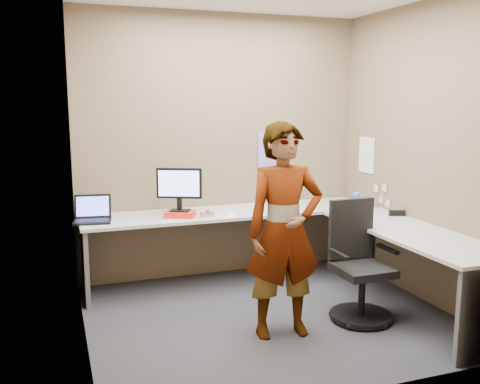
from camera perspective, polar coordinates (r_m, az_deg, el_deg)
name	(u,v)px	position (r m, az deg, el deg)	size (l,w,h in m)	color
ground	(269,316)	(4.70, 3.07, -13.10)	(3.00, 3.00, 0.00)	#27272D
wall_back	(222,147)	(5.57, -1.95, 4.87)	(3.00, 3.00, 0.00)	brown
wall_right	(423,153)	(5.12, 18.94, 3.92)	(2.70, 2.70, 0.00)	brown
wall_left	(78,167)	(4.03, -16.89, 2.57)	(2.70, 2.70, 0.00)	brown
desk	(297,235)	(5.02, 6.07, -4.56)	(2.98, 2.58, 0.73)	#B5B5B5
paper_ream	(180,214)	(5.12, -6.40, -2.34)	(0.27, 0.20, 0.05)	red
monitor	(179,186)	(5.08, -6.51, 0.66)	(0.41, 0.22, 0.41)	black
laptop	(93,215)	(5.08, -15.46, -2.35)	(0.37, 0.32, 0.24)	black
trackball_mouse	(207,214)	(5.09, -3.51, -2.38)	(0.12, 0.08, 0.07)	#B7B7BC
origami	(231,213)	(5.11, -1.02, -2.26)	(0.10, 0.10, 0.06)	white
stapler	(397,213)	(5.34, 16.38, -2.17)	(0.15, 0.04, 0.06)	black
flower	(356,199)	(5.35, 12.28, -0.70)	(0.07, 0.07, 0.22)	brown
calendar_purple	(271,150)	(5.75, 3.34, 4.51)	(0.30, 0.01, 0.40)	#846BB7
calendar_white	(367,155)	(5.86, 13.36, 3.87)	(0.01, 0.28, 0.38)	white
sticky_note_a	(385,188)	(5.61, 15.17, 0.44)	(0.01, 0.07, 0.07)	#F2E059
sticky_note_b	(381,199)	(5.67, 14.82, -0.78)	(0.01, 0.07, 0.07)	pink
sticky_note_c	(388,203)	(5.57, 15.50, -1.19)	(0.01, 0.07, 0.07)	pink
sticky_note_d	(376,188)	(5.73, 14.31, 0.38)	(0.01, 0.07, 0.07)	#F2E059
office_chair	(359,272)	(4.64, 12.55, -8.32)	(0.52, 0.52, 0.98)	black
person	(284,231)	(4.13, 4.76, -4.15)	(0.61, 0.40, 1.67)	#999399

